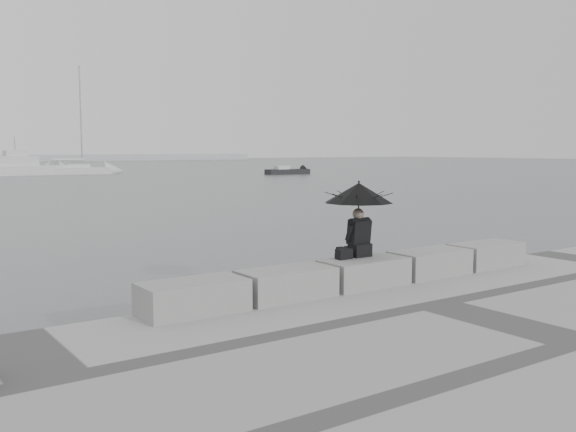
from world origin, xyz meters
TOP-DOWN VIEW (x-y plane):
  - ground at (0.00, 0.00)m, footprint 360.00×360.00m
  - stone_block_far_left at (-3.40, -0.45)m, footprint 1.60×0.80m
  - stone_block_left at (-1.70, -0.45)m, footprint 1.60×0.80m
  - stone_block_centre at (0.00, -0.45)m, footprint 1.60×0.80m
  - stone_block_right at (1.70, -0.45)m, footprint 1.60×0.80m
  - stone_block_far_right at (3.40, -0.45)m, footprint 1.60×0.80m
  - seated_person at (0.10, -0.18)m, footprint 1.27×1.27m
  - bag at (-0.32, -0.26)m, footprint 0.29×0.16m
  - sailboat_right at (15.54, 68.13)m, footprint 7.63×3.77m
  - motor_cruiser at (9.54, 68.71)m, footprint 9.39×3.34m
  - small_motorboat at (36.00, 53.86)m, footprint 5.54×1.86m

SIDE VIEW (x-z plane):
  - ground at x=0.00m, z-range 0.00..0.00m
  - small_motorboat at x=36.00m, z-range -0.23..0.87m
  - sailboat_right at x=15.54m, z-range -5.92..6.98m
  - stone_block_far_left at x=-3.40m, z-range 0.50..1.00m
  - stone_block_left at x=-1.70m, z-range 0.50..1.00m
  - stone_block_centre at x=0.00m, z-range 0.50..1.00m
  - stone_block_right at x=1.70m, z-range 0.50..1.00m
  - stone_block_far_right at x=3.40m, z-range 0.50..1.00m
  - motor_cruiser at x=9.54m, z-range -1.36..3.14m
  - bag at x=-0.32m, z-range 1.00..1.18m
  - seated_person at x=0.10m, z-range 1.33..2.72m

